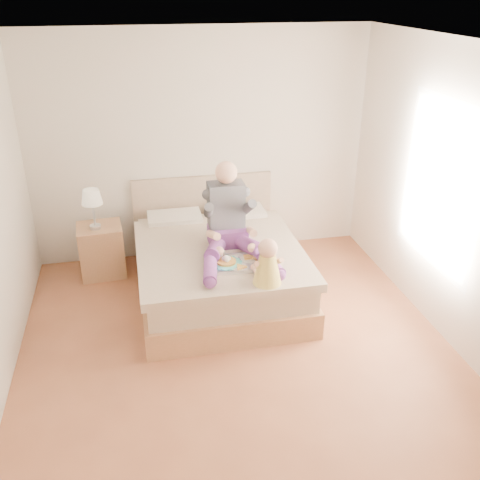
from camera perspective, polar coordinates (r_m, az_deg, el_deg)
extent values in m
cube|color=brown|center=(5.14, -0.36, -11.41)|extent=(4.00, 4.20, 0.01)
cube|color=white|center=(4.11, -0.47, 20.12)|extent=(4.00, 4.20, 0.02)
cube|color=beige|center=(6.41, -4.21, 9.85)|extent=(4.00, 0.02, 2.70)
cube|color=beige|center=(2.72, 8.75, -14.92)|extent=(4.00, 0.02, 2.70)
cube|color=beige|center=(5.20, 21.80, 4.17)|extent=(0.02, 4.20, 2.70)
cube|color=white|center=(5.33, 20.63, 5.46)|extent=(0.02, 1.30, 1.60)
cube|color=#FFEBD1|center=(5.33, 20.59, 5.45)|extent=(0.01, 1.18, 1.48)
cube|color=#996C47|center=(5.89, -2.35, -4.44)|extent=(1.68, 2.13, 0.28)
cube|color=tan|center=(5.76, -2.39, -2.21)|extent=(1.60, 2.05, 0.24)
cube|color=tan|center=(5.55, -2.16, -1.42)|extent=(1.70, 1.80, 0.09)
cube|color=white|center=(6.31, -6.97, 2.12)|extent=(0.62, 0.40, 0.14)
cube|color=white|center=(6.40, -0.19, 2.70)|extent=(0.62, 0.40, 0.14)
cube|color=gray|center=(6.68, -3.96, 2.81)|extent=(1.70, 0.08, 1.00)
cube|color=#996C47|center=(6.40, -14.54, -1.05)|extent=(0.53, 0.48, 0.61)
cylinder|color=silver|center=(6.22, -15.17, 1.37)|extent=(0.12, 0.12, 0.04)
cylinder|color=silver|center=(6.16, -15.33, 2.64)|extent=(0.02, 0.02, 0.26)
cone|color=beige|center=(6.08, -15.56, 4.46)|extent=(0.23, 0.23, 0.16)
cube|color=#6B337F|center=(5.62, -1.35, 0.47)|extent=(0.39, 0.31, 0.18)
cube|color=#393A40|center=(5.54, -1.50, 3.71)|extent=(0.37, 0.23, 0.49)
sphere|color=#F8BC9B|center=(5.39, -1.49, 7.22)|extent=(0.23, 0.23, 0.23)
cylinder|color=#6B337F|center=(5.38, -2.57, -0.88)|extent=(0.32, 0.55, 0.22)
cylinder|color=#6B337F|center=(5.03, -3.19, -3.12)|extent=(0.20, 0.49, 0.13)
sphere|color=#6B337F|center=(4.84, -3.23, -4.55)|extent=(0.11, 0.11, 0.11)
cylinder|color=#393A40|center=(5.37, -3.37, 3.17)|extent=(0.12, 0.31, 0.25)
cylinder|color=#F8BC9B|center=(5.28, -2.87, 0.53)|extent=(0.11, 0.32, 0.17)
sphere|color=#F8BC9B|center=(5.19, -2.23, -1.17)|extent=(0.09, 0.09, 0.09)
cylinder|color=#6B337F|center=(5.44, 0.84, -0.55)|extent=(0.33, 0.55, 0.22)
cylinder|color=#6B337F|center=(5.13, 3.15, -2.47)|extent=(0.21, 0.49, 0.13)
sphere|color=#6B337F|center=(4.96, 4.28, -3.74)|extent=(0.11, 0.11, 0.11)
cylinder|color=#393A40|center=(5.45, 0.90, 3.52)|extent=(0.12, 0.31, 0.25)
cylinder|color=#F8BC9B|center=(5.34, 1.25, 0.91)|extent=(0.11, 0.32, 0.17)
sphere|color=#F8BC9B|center=(5.25, 1.29, -0.83)|extent=(0.09, 0.09, 0.09)
cube|color=silver|center=(5.23, -0.35, -2.60)|extent=(0.51, 0.42, 0.01)
cylinder|color=teal|center=(5.22, -1.47, -2.48)|extent=(0.29, 0.29, 0.02)
cylinder|color=gold|center=(5.22, -1.48, -2.30)|extent=(0.19, 0.19, 0.02)
cylinder|color=white|center=(5.32, -2.28, -1.46)|extent=(0.09, 0.09, 0.10)
torus|color=white|center=(5.32, -1.73, -1.40)|extent=(0.02, 0.07, 0.07)
cylinder|color=#9A794B|center=(5.30, -2.28, -1.00)|extent=(0.08, 0.08, 0.01)
cylinder|color=white|center=(5.31, 0.90, -1.98)|extent=(0.16, 0.16, 0.01)
cube|color=gold|center=(5.31, 0.90, -1.83)|extent=(0.10, 0.09, 0.02)
cylinder|color=white|center=(5.13, 0.05, -3.05)|extent=(0.16, 0.16, 0.01)
ellipsoid|color=red|center=(5.12, 0.31, -2.94)|extent=(0.04, 0.03, 0.01)
cylinder|color=white|center=(5.28, 1.67, -1.46)|extent=(0.07, 0.07, 0.13)
cylinder|color=orange|center=(5.28, 1.67, -1.48)|extent=(0.07, 0.07, 0.12)
cylinder|color=white|center=(5.14, 1.64, -2.79)|extent=(0.07, 0.07, 0.04)
cylinder|color=#481E0A|center=(5.14, 1.64, -2.80)|extent=(0.06, 0.06, 0.03)
cone|color=#FFE450|center=(4.87, 2.93, -3.09)|extent=(0.27, 0.27, 0.29)
sphere|color=#F8BC9B|center=(4.78, 2.99, -0.88)|extent=(0.18, 0.18, 0.18)
cylinder|color=#F8BC9B|center=(5.01, 1.85, -3.41)|extent=(0.07, 0.20, 0.07)
sphere|color=#F8BC9B|center=(5.09, 1.42, -2.90)|extent=(0.06, 0.06, 0.06)
cylinder|color=#F8BC9B|center=(4.82, 1.73, -2.64)|extent=(0.07, 0.15, 0.12)
cylinder|color=#F8BC9B|center=(5.04, 2.92, -3.24)|extent=(0.11, 0.21, 0.07)
sphere|color=#F8BC9B|center=(5.13, 2.59, -2.72)|extent=(0.06, 0.06, 0.06)
cylinder|color=#F8BC9B|center=(4.89, 4.06, -2.28)|extent=(0.10, 0.15, 0.12)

